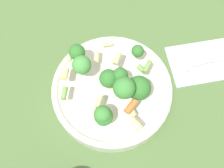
# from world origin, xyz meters

# --- Properties ---
(ground_plane) EXTENTS (3.00, 3.00, 0.00)m
(ground_plane) POSITION_xyz_m (0.00, 0.00, 0.00)
(ground_plane) COLOR #4C6B38
(bowl) EXTENTS (0.26, 0.26, 0.05)m
(bowl) POSITION_xyz_m (0.00, 0.00, 0.03)
(bowl) COLOR silver
(bowl) RESTS_ON ground_plane
(pasta_salad) EXTENTS (0.19, 0.20, 0.09)m
(pasta_salad) POSITION_xyz_m (0.01, 0.01, 0.09)
(pasta_salad) COLOR #8CB766
(pasta_salad) RESTS_ON bowl
(napkin) EXTENTS (0.18, 0.20, 0.01)m
(napkin) POSITION_xyz_m (-0.16, 0.17, 0.00)
(napkin) COLOR #B2BCC6
(napkin) RESTS_ON ground_plane
(spoon) EXTENTS (0.12, 0.15, 0.01)m
(spoon) POSITION_xyz_m (-0.15, 0.16, 0.01)
(spoon) COLOR silver
(spoon) RESTS_ON napkin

